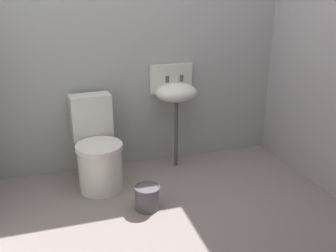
{
  "coord_description": "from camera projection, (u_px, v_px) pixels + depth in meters",
  "views": [
    {
      "loc": [
        -0.75,
        -2.13,
        1.63
      ],
      "look_at": [
        0.0,
        0.3,
        0.7
      ],
      "focal_mm": 39.13,
      "sensor_mm": 36.0,
      "label": 1
    }
  ],
  "objects": [
    {
      "name": "ground_plane",
      "position": [
        180.0,
        234.0,
        2.7
      ],
      "size": [
        3.19,
        2.82,
        0.08
      ],
      "primitive_type": "cube",
      "color": "gray"
    },
    {
      "name": "sink",
      "position": [
        175.0,
        91.0,
        3.45
      ],
      "size": [
        0.42,
        0.35,
        0.99
      ],
      "color": "#4F4B4D",
      "rests_on": "ground"
    },
    {
      "name": "wall_back",
      "position": [
        138.0,
        41.0,
        3.4
      ],
      "size": [
        3.19,
        0.1,
        2.42
      ],
      "primitive_type": "cube",
      "color": "#9D9E9D",
      "rests_on": "ground"
    },
    {
      "name": "bucket",
      "position": [
        147.0,
        197.0,
        2.91
      ],
      "size": [
        0.21,
        0.21,
        0.2
      ],
      "color": "#4F4B4D",
      "rests_on": "ground"
    },
    {
      "name": "toilet_near_wall",
      "position": [
        98.0,
        151.0,
        3.21
      ],
      "size": [
        0.43,
        0.62,
        0.78
      ],
      "rotation": [
        0.0,
        0.0,
        3.21
      ],
      "color": "silver",
      "rests_on": "ground"
    }
  ]
}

